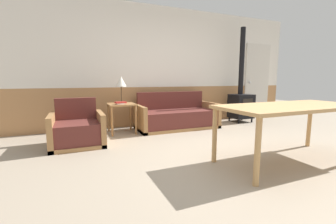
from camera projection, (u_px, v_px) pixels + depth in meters
The scene contains 10 objects.
ground_plane at pixel (237, 158), 3.06m from camera, with size 16.00×16.00×0.00m, color gray.
wall_back at pixel (164, 67), 5.26m from camera, with size 7.20×0.06×2.70m.
couch at pixel (177, 117), 4.91m from camera, with size 1.76×0.79×0.78m.
armchair at pixel (77, 131), 3.62m from camera, with size 0.81×0.75×0.75m.
side_table at pixel (122, 109), 4.44m from camera, with size 0.52×0.52×0.59m.
table_lamp at pixel (121, 83), 4.46m from camera, with size 0.20×0.20×0.53m.
book_stack at pixel (120, 103), 4.32m from camera, with size 0.23×0.15×0.05m.
dining_table at pixel (292, 111), 2.83m from camera, with size 1.91×0.84×0.74m.
wood_stove at pixel (241, 100), 5.62m from camera, with size 0.51×0.46×2.31m.
entry_door at pixel (257, 81), 6.34m from camera, with size 0.84×0.09×2.03m.
Camera 1 is at (-2.01, -2.34, 1.05)m, focal length 24.00 mm.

